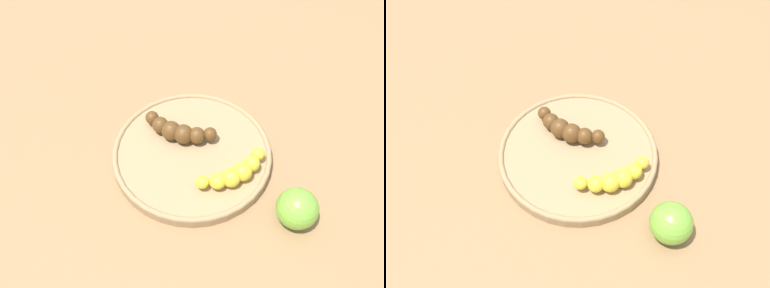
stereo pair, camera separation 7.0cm
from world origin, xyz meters
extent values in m
plane|color=#936D47|center=(0.00, 0.00, 0.00)|extent=(2.40, 2.40, 0.00)
cylinder|color=#A08259|center=(0.00, 0.00, 0.01)|extent=(0.29, 0.29, 0.02)
torus|color=#A08259|center=(0.00, 0.00, 0.02)|extent=(0.29, 0.29, 0.01)
sphere|color=#593819|center=(0.08, 0.06, 0.04)|extent=(0.03, 0.03, 0.03)
sphere|color=#593819|center=(0.06, 0.05, 0.04)|extent=(0.03, 0.03, 0.03)
sphere|color=#593819|center=(0.04, 0.03, 0.04)|extent=(0.04, 0.04, 0.04)
sphere|color=#593819|center=(0.03, 0.01, 0.04)|extent=(0.04, 0.04, 0.04)
sphere|color=#593819|center=(0.02, -0.01, 0.04)|extent=(0.03, 0.03, 0.03)
sphere|color=#593819|center=(0.02, -0.04, 0.04)|extent=(0.03, 0.03, 0.03)
sphere|color=yellow|center=(-0.08, 0.00, 0.04)|extent=(0.02, 0.02, 0.02)
sphere|color=yellow|center=(-0.08, -0.03, 0.04)|extent=(0.03, 0.03, 0.03)
sphere|color=yellow|center=(-0.08, -0.05, 0.04)|extent=(0.03, 0.03, 0.03)
sphere|color=yellow|center=(-0.07, -0.07, 0.04)|extent=(0.03, 0.03, 0.03)
sphere|color=yellow|center=(-0.06, -0.09, 0.04)|extent=(0.03, 0.03, 0.03)
sphere|color=yellow|center=(-0.04, -0.11, 0.04)|extent=(0.02, 0.02, 0.02)
sphere|color=#72B238|center=(-0.16, -0.14, 0.03)|extent=(0.07, 0.07, 0.07)
camera|label=1|loc=(-0.42, 0.09, 0.59)|focal=37.09mm
camera|label=2|loc=(-0.43, 0.02, 0.59)|focal=37.09mm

